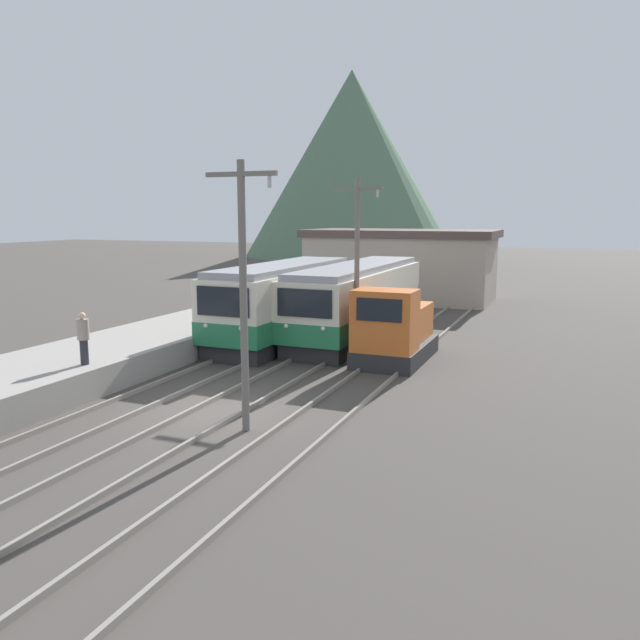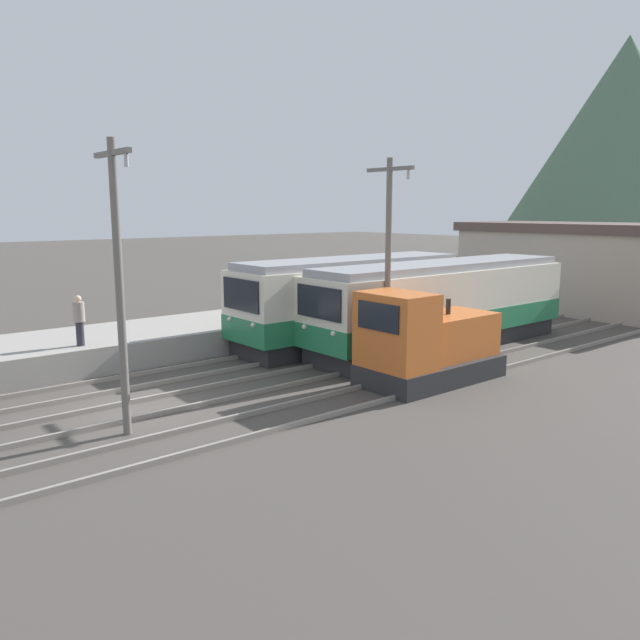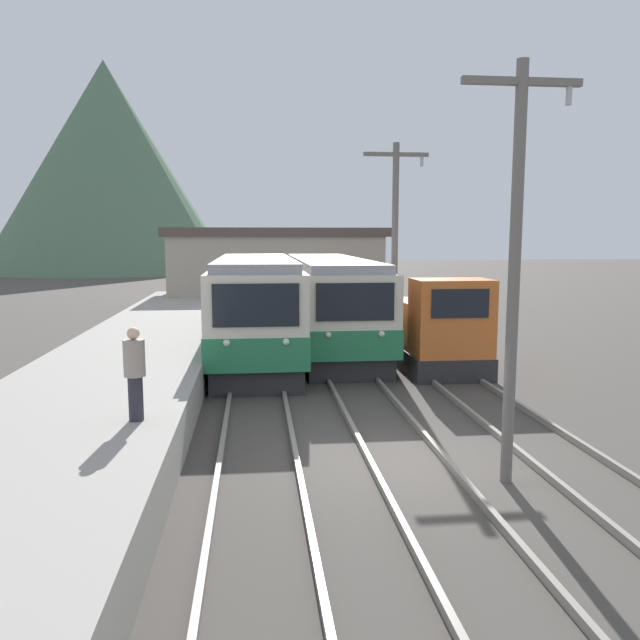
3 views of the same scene
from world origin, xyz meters
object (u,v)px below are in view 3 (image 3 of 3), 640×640
commuter_train_left (256,313)px  commuter_train_center (329,306)px  catenary_mast_near (515,260)px  catenary_mast_mid (395,249)px  person_on_platform (135,370)px  shunting_locomotive (437,332)px

commuter_train_left → commuter_train_center: 3.61m
catenary_mast_near → catenary_mast_mid: (0.00, 9.01, 0.00)m
commuter_train_left → person_on_platform: commuter_train_left is taller
shunting_locomotive → commuter_train_center: bearing=124.6°
commuter_train_center → catenary_mast_mid: (1.51, -4.60, 2.25)m
catenary_mast_near → shunting_locomotive: bearing=80.8°
shunting_locomotive → person_on_platform: shunting_locomotive is taller
catenary_mast_near → person_on_platform: 6.85m
catenary_mast_mid → person_on_platform: catenary_mast_mid is taller
catenary_mast_near → commuter_train_left: bearing=110.8°
commuter_train_center → person_on_platform: 13.46m
commuter_train_left → catenary_mast_near: (4.31, -11.32, 2.21)m
commuter_train_left → catenary_mast_mid: 5.37m
catenary_mast_mid → commuter_train_left: bearing=151.7°
shunting_locomotive → catenary_mast_mid: (-1.49, -0.25, 2.65)m
commuter_train_left → commuter_train_center: bearing=39.2°
person_on_platform → catenary_mast_near: bearing=-9.7°
commuter_train_left → catenary_mast_mid: size_ratio=1.51×
catenary_mast_mid → person_on_platform: 10.40m
shunting_locomotive → commuter_train_left: bearing=160.4°
shunting_locomotive → catenary_mast_mid: 3.05m
commuter_train_center → shunting_locomotive: size_ratio=2.62×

